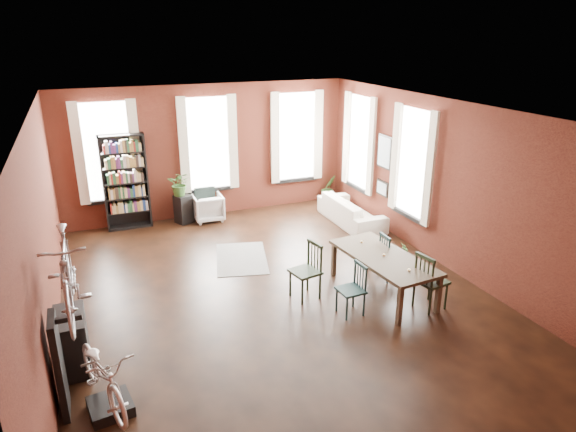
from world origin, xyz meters
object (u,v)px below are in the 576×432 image
bookshelf (126,182)px  plant_stand (183,209)px  bike_trainer (111,407)px  dining_chair_a (351,290)px  console_table (72,341)px  dining_chair_b (305,271)px  dining_chair_d (392,256)px  bicycle_floor (99,348)px  cream_sofa (351,207)px  dining_table (383,274)px  white_armchair (208,206)px  dining_chair_c (431,281)px

bookshelf → plant_stand: (1.24, -0.16, -0.76)m
bike_trainer → dining_chair_a: bearing=13.7°
console_table → plant_stand: console_table is taller
dining_chair_a → bike_trainer: 3.94m
dining_chair_b → dining_chair_d: size_ratio=1.12×
console_table → bicycle_floor: size_ratio=0.52×
dining_chair_d → bicycle_floor: 5.47m
cream_sofa → console_table: 7.15m
dining_table → white_armchair: 5.13m
dining_chair_c → bike_trainer: dining_chair_c is taller
console_table → plant_stand: bearing=63.4°
dining_table → dining_chair_b: dining_chair_b is taller
dining_table → bicycle_floor: 4.91m
cream_sofa → bicycle_floor: (-5.89, -4.60, 0.50)m
dining_chair_a → plant_stand: bearing=-165.3°
dining_table → bicycle_floor: size_ratio=1.36×
bookshelf → console_table: 5.40m
dining_chair_a → bike_trainer: (-3.81, -0.93, -0.36)m
bike_trainer → bicycle_floor: 0.84m
plant_stand → bicycle_floor: bearing=-109.5°
dining_chair_a → console_table: dining_chair_a is taller
dining_chair_a → dining_chair_c: bearing=73.3°
bookshelf → bicycle_floor: 6.37m
plant_stand → bookshelf: bearing=172.4°
bike_trainer → cream_sofa: bearing=38.3°
cream_sofa → bicycle_floor: size_ratio=1.36×
dining_chair_c → cream_sofa: 4.08m
dining_chair_c → cream_sofa: (0.72, 4.01, -0.09)m
dining_chair_b → plant_stand: 4.61m
dining_chair_c → bike_trainer: (-5.13, -0.61, -0.42)m
dining_table → white_armchair: size_ratio=2.94×
plant_stand → dining_chair_d: bearing=-55.7°
dining_table → bookshelf: 6.29m
dining_table → cream_sofa: 3.48m
bookshelf → bike_trainer: (-0.90, -6.32, -1.03)m
cream_sofa → bookshelf: bearing=71.0°
dining_table → dining_chair_b: bearing=159.6°
dining_chair_c → console_table: 5.53m
dining_chair_d → bookshelf: (-4.23, 4.55, 0.66)m
dining_table → dining_chair_c: 0.88m
dining_chair_a → white_armchair: bearing=-171.2°
dining_chair_b → console_table: 3.77m
dining_chair_b → white_armchair: 4.44m
dining_table → dining_chair_d: size_ratio=2.35×
bike_trainer → dining_chair_b: bearing=27.0°
dining_table → dining_chair_d: dining_chair_d is taller
dining_table → bike_trainer: dining_table is taller
bicycle_floor → cream_sofa: bearing=23.2°
dining_chair_d → bicycle_floor: (-5.17, -1.74, 0.47)m
dining_table → console_table: console_table is taller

